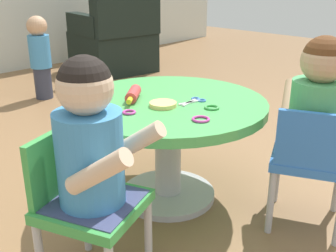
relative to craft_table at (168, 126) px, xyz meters
name	(u,v)px	position (x,y,z in m)	size (l,w,h in m)	color
ground_plane	(168,196)	(0.00, 0.00, -0.36)	(10.00, 10.00, 0.00)	olive
craft_table	(168,126)	(0.00, 0.00, 0.00)	(0.86, 0.86, 0.48)	silver
child_chair_left	(85,202)	(-0.59, -0.18, -0.06)	(0.39, 0.39, 0.54)	#B7B7BC
seated_child_left	(90,140)	(-0.57, -0.22, 0.17)	(0.37, 0.42, 0.51)	#3F4772
child_chair_right	(310,160)	(0.22, -0.57, -0.06)	(0.40, 0.40, 0.54)	#B7B7BC
seated_child_right	(318,103)	(0.25, -0.56, 0.17)	(0.43, 0.39, 0.51)	#3F4772
armchair_dark	(115,42)	(1.48, 2.15, -0.05)	(0.81, 0.82, 0.85)	black
toddler_standing	(40,55)	(0.45, 1.85, 0.00)	(0.17, 0.17, 0.67)	#33384C
rolling_pin	(133,94)	(-0.10, 0.12, 0.14)	(0.19, 0.16, 0.05)	#D83F3F
craft_scissors	(195,101)	(0.07, -0.09, 0.12)	(0.13, 0.07, 0.01)	silver
playdough_blob_0	(163,104)	(-0.08, -0.04, 0.13)	(0.11, 0.11, 0.02)	#F2CC72
cookie_cutter_0	(201,119)	(-0.10, -0.26, 0.12)	(0.07, 0.07, 0.01)	#D83FA5
cookie_cutter_1	(212,107)	(0.04, -0.21, 0.12)	(0.06, 0.06, 0.01)	#4CB259
cookie_cutter_2	(129,112)	(-0.23, -0.01, 0.12)	(0.05, 0.05, 0.01)	#D83FA5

